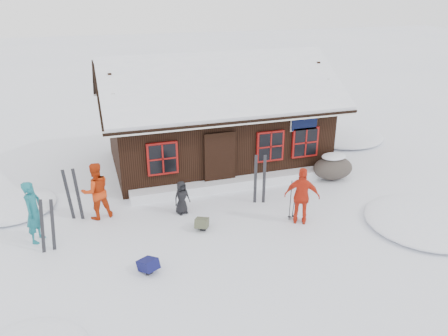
{
  "coord_description": "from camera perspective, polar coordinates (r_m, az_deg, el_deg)",
  "views": [
    {
      "loc": [
        -3.35,
        -11.07,
        6.61
      ],
      "look_at": [
        0.63,
        1.13,
        1.3
      ],
      "focal_mm": 35.0,
      "sensor_mm": 36.0,
      "label": 1
    }
  ],
  "objects": [
    {
      "name": "boulder",
      "position": [
        16.69,
        14.03,
        0.1
      ],
      "size": [
        1.51,
        1.13,
        0.88
      ],
      "color": "#4B423C",
      "rests_on": "ground"
    },
    {
      "name": "ground",
      "position": [
        13.33,
        -1.08,
        -7.26
      ],
      "size": [
        120.0,
        120.0,
        0.0
      ],
      "primitive_type": "plane",
      "color": "white",
      "rests_on": "ground"
    },
    {
      "name": "ski_pair_mid",
      "position": [
        13.98,
        -19.09,
        -3.38
      ],
      "size": [
        0.49,
        0.16,
        1.72
      ],
      "rotation": [
        0.0,
        0.0,
        -0.22
      ],
      "color": "black",
      "rests_on": "ground"
    },
    {
      "name": "mountain_hut",
      "position": [
        17.51,
        -1.2,
        5.77
      ],
      "size": [
        8.9,
        6.09,
        4.42
      ],
      "color": "black",
      "rests_on": "ground"
    },
    {
      "name": "snow_drift",
      "position": [
        15.57,
        1.77,
        -1.94
      ],
      "size": [
        7.6,
        0.6,
        0.35
      ],
      "primitive_type": "cube",
      "color": "white",
      "rests_on": "ground"
    },
    {
      "name": "backpack_olive",
      "position": [
        13.01,
        -2.91,
        -7.42
      ],
      "size": [
        0.54,
        0.6,
        0.26
      ],
      "primitive_type": "cube",
      "rotation": [
        0.0,
        0.0,
        -0.44
      ],
      "color": "#494D37",
      "rests_on": "ground"
    },
    {
      "name": "skier_crouched",
      "position": [
        13.72,
        -5.54,
        -3.87
      ],
      "size": [
        0.61,
        0.48,
        1.09
      ],
      "primitive_type": "imported",
      "rotation": [
        0.0,
        0.0,
        0.29
      ],
      "color": "black",
      "rests_on": "ground"
    },
    {
      "name": "snow_mounds",
      "position": [
        15.37,
        2.78,
        -3.03
      ],
      "size": [
        20.6,
        13.2,
        0.48
      ],
      "color": "white",
      "rests_on": "ground"
    },
    {
      "name": "ski_poles",
      "position": [
        13.46,
        8.94,
        -4.25
      ],
      "size": [
        0.24,
        0.12,
        1.32
      ],
      "color": "black",
      "rests_on": "ground"
    },
    {
      "name": "backpack_blue",
      "position": [
        11.37,
        -9.85,
        -12.6
      ],
      "size": [
        0.56,
        0.62,
        0.27
      ],
      "primitive_type": "cube",
      "rotation": [
        0.0,
        0.0,
        0.48
      ],
      "color": "#101145",
      "rests_on": "ground"
    },
    {
      "name": "skier_teal",
      "position": [
        13.15,
        -23.59,
        -5.28
      ],
      "size": [
        0.67,
        0.78,
        1.81
      ],
      "primitive_type": "imported",
      "rotation": [
        0.0,
        0.0,
        1.15
      ],
      "color": "#17656F",
      "rests_on": "ground"
    },
    {
      "name": "skier_orange_right",
      "position": [
        13.16,
        10.15,
        -3.65
      ],
      "size": [
        1.12,
        0.89,
        1.78
      ],
      "primitive_type": "imported",
      "rotation": [
        0.0,
        0.0,
        2.63
      ],
      "color": "red",
      "rests_on": "ground"
    },
    {
      "name": "ski_pair_left",
      "position": [
        12.58,
        -22.05,
        -7.11
      ],
      "size": [
        0.48,
        0.1,
        1.6
      ],
      "rotation": [
        0.0,
        0.0,
        -0.04
      ],
      "color": "black",
      "rests_on": "ground"
    },
    {
      "name": "skier_orange_left",
      "position": [
        13.81,
        -16.38,
        -2.89
      ],
      "size": [
        1.02,
        0.87,
        1.81
      ],
      "primitive_type": "imported",
      "rotation": [
        0.0,
        0.0,
        3.38
      ],
      "color": "#BF330D",
      "rests_on": "ground"
    },
    {
      "name": "ski_pair_right",
      "position": [
        14.26,
        4.7,
        -1.56
      ],
      "size": [
        0.38,
        0.14,
        1.74
      ],
      "rotation": [
        0.0,
        0.0,
        -0.31
      ],
      "color": "black",
      "rests_on": "ground"
    }
  ]
}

